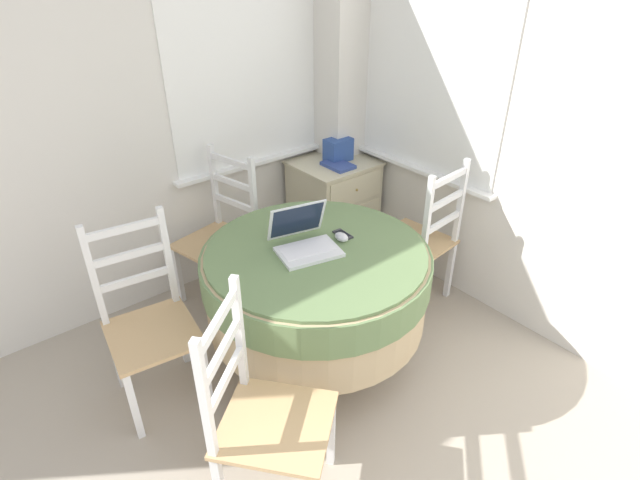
{
  "coord_description": "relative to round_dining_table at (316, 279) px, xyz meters",
  "views": [
    {
      "loc": [
        -0.7,
        0.22,
        2.07
      ],
      "look_at": [
        0.81,
        2.07,
        0.66
      ],
      "focal_mm": 28.0,
      "sensor_mm": 36.0,
      "label": 1
    }
  ],
  "objects": [
    {
      "name": "dining_chair_near_right_window",
      "position": [
        0.86,
        0.01,
        -0.08
      ],
      "size": [
        0.45,
        0.47,
        0.99
      ],
      "color": "tan",
      "rests_on": "ground_plane"
    },
    {
      "name": "round_dining_table",
      "position": [
        0.0,
        0.0,
        0.0
      ],
      "size": [
        1.2,
        1.2,
        0.72
      ],
      "color": "#4C3D2D",
      "rests_on": "ground_plane"
    },
    {
      "name": "computer_mouse",
      "position": [
        0.16,
        -0.01,
        0.21
      ],
      "size": [
        0.06,
        0.09,
        0.04
      ],
      "color": "silver",
      "rests_on": "round_dining_table"
    },
    {
      "name": "book_on_cabinet",
      "position": [
        0.83,
        0.77,
        0.2
      ],
      "size": [
        0.16,
        0.22,
        0.02
      ],
      "color": "#33478C",
      "rests_on": "corner_cabinet"
    },
    {
      "name": "storage_box",
      "position": [
        0.91,
        0.87,
        0.27
      ],
      "size": [
        0.19,
        0.13,
        0.16
      ],
      "color": "#2D4C93",
      "rests_on": "corner_cabinet"
    },
    {
      "name": "dining_chair_near_back_window",
      "position": [
        -0.1,
        0.86,
        -0.08
      ],
      "size": [
        0.52,
        0.5,
        0.99
      ],
      "color": "tan",
      "rests_on": "ground_plane"
    },
    {
      "name": "dining_chair_left_flank",
      "position": [
        -0.81,
        0.32,
        -0.08
      ],
      "size": [
        0.47,
        0.49,
        0.99
      ],
      "color": "tan",
      "rests_on": "ground_plane"
    },
    {
      "name": "dining_chair_camera_near",
      "position": [
        -0.69,
        -0.52,
        -0.08
      ],
      "size": [
        0.59,
        0.6,
        0.99
      ],
      "color": "tan",
      "rests_on": "ground_plane"
    },
    {
      "name": "corner_room_shell",
      "position": [
        0.38,
        -0.0,
        0.74
      ],
      "size": [
        4.1,
        4.93,
        2.55
      ],
      "color": "silver",
      "rests_on": "ground_plane"
    },
    {
      "name": "cell_phone",
      "position": [
        0.2,
        0.02,
        0.19
      ],
      "size": [
        0.06,
        0.12,
        0.01
      ],
      "color": "#2D2D33",
      "rests_on": "round_dining_table"
    },
    {
      "name": "corner_cabinet",
      "position": [
        0.87,
        0.86,
        -0.18
      ],
      "size": [
        0.56,
        0.51,
        0.72
      ],
      "color": "beige",
      "rests_on": "ground_plane"
    },
    {
      "name": "laptop",
      "position": [
        -0.04,
        0.05,
        0.24
      ],
      "size": [
        0.37,
        0.36,
        0.22
      ],
      "color": "silver",
      "rests_on": "round_dining_table"
    }
  ]
}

